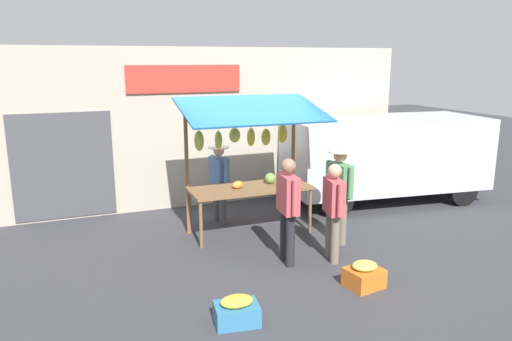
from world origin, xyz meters
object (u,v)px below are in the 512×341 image
object	(u,v)px
shopper_with_ponytail	(334,206)
shopper_in_grey_tee	(339,188)
vendor_with_sunhat	(219,178)
parked_van	(378,152)
market_stall	(249,150)
produce_crate_side	(364,275)
shopper_with_shopping_bag	(288,203)
produce_crate_near	(237,311)

from	to	relation	value
shopper_with_ponytail	shopper_in_grey_tee	world-z (taller)	shopper_in_grey_tee
vendor_with_sunhat	shopper_with_ponytail	size ratio (longest dim) A/B	0.98
shopper_in_grey_tee	parked_van	distance (m)	2.88
market_stall	parked_van	distance (m)	3.54
vendor_with_sunhat	produce_crate_side	world-z (taller)	vendor_with_sunhat
parked_van	produce_crate_side	xyz separation A→B (m)	(2.72, 3.55, -0.95)
market_stall	vendor_with_sunhat	world-z (taller)	market_stall
market_stall	shopper_with_shopping_bag	xyz separation A→B (m)	(-0.04, 1.55, -0.57)
vendor_with_sunhat	shopper_in_grey_tee	size ratio (longest dim) A/B	0.93
produce_crate_side	market_stall	bearing A→B (deg)	-75.77
market_stall	shopper_with_shopping_bag	distance (m)	1.66
vendor_with_sunhat	shopper_with_shopping_bag	size ratio (longest dim) A/B	0.92
vendor_with_sunhat	shopper_in_grey_tee	world-z (taller)	shopper_in_grey_tee
vendor_with_sunhat	shopper_with_shopping_bag	xyz separation A→B (m)	(-0.40, 2.24, 0.08)
vendor_with_sunhat	produce_crate_side	xyz separation A→B (m)	(-1.05, 3.40, -0.73)
vendor_with_sunhat	shopper_with_shopping_bag	distance (m)	2.28
market_stall	shopper_with_shopping_bag	size ratio (longest dim) A/B	1.48
shopper_with_ponytail	parked_van	size ratio (longest dim) A/B	0.34
market_stall	produce_crate_near	distance (m)	3.53
vendor_with_sunhat	parked_van	bearing A→B (deg)	83.39
shopper_in_grey_tee	produce_crate_near	size ratio (longest dim) A/B	2.85
vendor_with_sunhat	shopper_with_ponytail	distance (m)	2.65
vendor_with_sunhat	produce_crate_near	size ratio (longest dim) A/B	2.65
vendor_with_sunhat	parked_van	xyz separation A→B (m)	(-3.77, -0.15, 0.22)
produce_crate_near	produce_crate_side	size ratio (longest dim) A/B	1.08
market_stall	vendor_with_sunhat	size ratio (longest dim) A/B	1.61
shopper_with_shopping_bag	produce_crate_side	distance (m)	1.56
parked_van	shopper_with_shopping_bag	bearing A→B (deg)	41.89
market_stall	parked_van	size ratio (longest dim) A/B	0.55
produce_crate_side	shopper_with_shopping_bag	bearing A→B (deg)	-60.84
shopper_with_ponytail	shopper_in_grey_tee	bearing A→B (deg)	-25.28
produce_crate_near	produce_crate_side	xyz separation A→B (m)	(-2.00, -0.25, 0.01)
shopper_in_grey_tee	market_stall	bearing A→B (deg)	43.62
shopper_with_ponytail	parked_van	bearing A→B (deg)	-34.37
vendor_with_sunhat	shopper_with_ponytail	bearing A→B (deg)	16.01
produce_crate_near	parked_van	bearing A→B (deg)	-141.12
market_stall	shopper_in_grey_tee	xyz separation A→B (m)	(-1.25, 1.06, -0.56)
shopper_with_ponytail	produce_crate_near	xyz separation A→B (m)	(2.07, 1.25, -0.74)
produce_crate_near	produce_crate_side	distance (m)	2.01
shopper_in_grey_tee	vendor_with_sunhat	bearing A→B (deg)	36.58
produce_crate_near	produce_crate_side	bearing A→B (deg)	-172.84
produce_crate_near	vendor_with_sunhat	bearing A→B (deg)	-104.57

